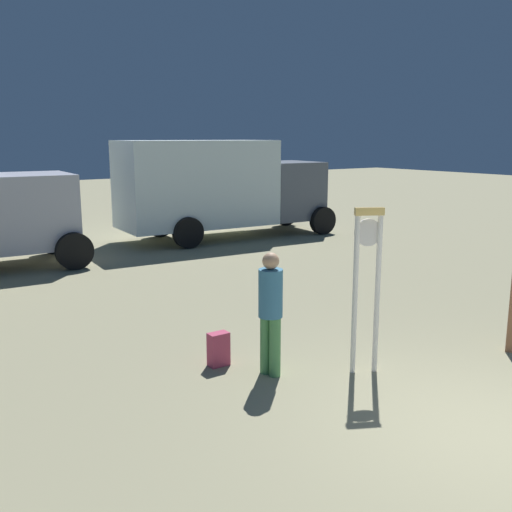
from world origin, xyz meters
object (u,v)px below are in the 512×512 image
at_px(standing_clock, 367,276).
at_px(person_near_clock, 271,308).
at_px(box_truck_far, 218,186).
at_px(backpack, 218,349).

relative_size(standing_clock, person_near_clock, 1.34).
bearing_deg(person_near_clock, standing_clock, -30.33).
bearing_deg(box_truck_far, person_near_clock, -117.57).
height_order(standing_clock, person_near_clock, standing_clock).
bearing_deg(person_near_clock, box_truck_far, 62.43).
bearing_deg(backpack, box_truck_far, 58.77).
distance_m(backpack, box_truck_far, 10.68).
xyz_separation_m(backpack, box_truck_far, (5.49, 9.05, 1.41)).
bearing_deg(box_truck_far, backpack, -121.23).
xyz_separation_m(person_near_clock, box_truck_far, (5.08, 9.72, 0.71)).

